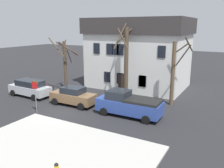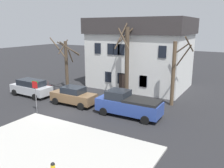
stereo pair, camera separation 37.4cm
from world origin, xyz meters
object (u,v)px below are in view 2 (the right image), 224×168
(car_silver_wagon, at_px, (31,88))
(bicycle_leaning, at_px, (49,87))
(tree_bare_far, at_px, (175,71))
(car_brown_sedan, at_px, (73,96))
(street_sign_pole, at_px, (35,91))
(tree_bare_near, at_px, (66,62))
(building_main, at_px, (140,53))
(tree_bare_mid, at_px, (126,60))
(pickup_truck_blue, at_px, (128,104))

(car_silver_wagon, bearing_deg, bicycle_leaning, 90.43)
(tree_bare_far, relative_size, car_brown_sedan, 1.46)
(street_sign_pole, bearing_deg, tree_bare_near, 111.14)
(car_silver_wagon, relative_size, bicycle_leaning, 2.74)
(building_main, xyz_separation_m, tree_bare_near, (-6.57, -5.90, -0.93))
(tree_bare_far, height_order, street_sign_pole, tree_bare_far)
(building_main, xyz_separation_m, street_sign_pole, (-3.79, -13.10, -2.19))
(car_silver_wagon, bearing_deg, building_main, 50.11)
(building_main, relative_size, street_sign_pole, 4.11)
(building_main, bearing_deg, tree_bare_mid, -82.39)
(car_brown_sedan, bearing_deg, tree_bare_mid, 57.38)
(street_sign_pole, bearing_deg, car_silver_wagon, 143.27)
(tree_bare_mid, bearing_deg, pickup_truck_blue, -61.32)
(tree_bare_near, height_order, car_brown_sedan, tree_bare_near)
(car_silver_wagon, relative_size, street_sign_pole, 1.70)
(tree_bare_mid, relative_size, street_sign_pole, 2.74)
(building_main, height_order, bicycle_leaning, building_main)
(building_main, distance_m, pickup_truck_blue, 10.78)
(car_silver_wagon, relative_size, pickup_truck_blue, 0.88)
(building_main, distance_m, tree_bare_near, 8.88)
(pickup_truck_blue, bearing_deg, car_silver_wagon, -179.75)
(tree_bare_far, bearing_deg, bicycle_leaning, -171.98)
(tree_bare_near, bearing_deg, tree_bare_mid, 7.47)
(pickup_truck_blue, distance_m, street_sign_pole, 7.89)
(tree_bare_near, xyz_separation_m, pickup_truck_blue, (9.87, -3.86, -2.24))
(building_main, height_order, tree_bare_mid, building_main)
(tree_bare_far, xyz_separation_m, pickup_truck_blue, (-2.45, -4.58, -2.29))
(tree_bare_mid, relative_size, car_brown_sedan, 1.74)
(car_silver_wagon, xyz_separation_m, car_brown_sedan, (5.76, 0.01, -0.05))
(tree_bare_near, height_order, tree_bare_mid, tree_bare_mid)
(building_main, relative_size, car_brown_sedan, 2.62)
(tree_bare_near, distance_m, tree_bare_far, 12.33)
(car_silver_wagon, xyz_separation_m, street_sign_pole, (4.41, -3.29, 1.05))
(car_brown_sedan, xyz_separation_m, bicycle_leaning, (-5.78, 2.65, -0.50))
(street_sign_pole, bearing_deg, building_main, 73.86)
(car_brown_sedan, xyz_separation_m, street_sign_pole, (-1.35, -3.30, 1.10))
(tree_bare_near, bearing_deg, building_main, 41.91)
(building_main, xyz_separation_m, car_brown_sedan, (-2.44, -9.80, -3.30))
(pickup_truck_blue, bearing_deg, car_brown_sedan, -179.62)
(street_sign_pole, bearing_deg, car_brown_sedan, 67.74)
(tree_bare_mid, bearing_deg, tree_bare_far, -2.53)
(tree_bare_mid, relative_size, bicycle_leaning, 4.41)
(car_brown_sedan, height_order, pickup_truck_blue, pickup_truck_blue)
(car_brown_sedan, xyz_separation_m, pickup_truck_blue, (5.73, 0.04, 0.13))
(street_sign_pole, bearing_deg, tree_bare_mid, 61.34)
(tree_bare_near, xyz_separation_m, tree_bare_mid, (7.24, 0.95, 0.67))
(tree_bare_near, xyz_separation_m, tree_bare_far, (12.31, 0.72, 0.05))
(car_silver_wagon, relative_size, car_brown_sedan, 1.08)
(car_brown_sedan, height_order, street_sign_pole, street_sign_pole)
(building_main, bearing_deg, tree_bare_far, -42.05)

